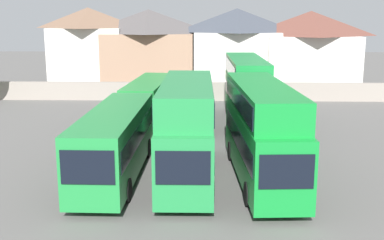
# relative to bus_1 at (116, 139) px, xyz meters

# --- Properties ---
(ground) EXTENTS (140.00, 140.00, 0.00)m
(ground) POSITION_rel_bus_1_xyz_m (3.88, 17.64, -2.00)
(ground) COLOR #605E5B
(depot_boundary_wall) EXTENTS (56.00, 0.50, 1.80)m
(depot_boundary_wall) POSITION_rel_bus_1_xyz_m (3.88, 23.14, -1.10)
(depot_boundary_wall) COLOR gray
(depot_boundary_wall) RESTS_ON ground
(bus_1) EXTENTS (2.71, 11.53, 3.51)m
(bus_1) POSITION_rel_bus_1_xyz_m (0.00, 0.00, 0.00)
(bus_1) COLOR #20883B
(bus_1) RESTS_ON ground
(bus_2) EXTENTS (2.69, 10.69, 5.00)m
(bus_2) POSITION_rel_bus_1_xyz_m (3.70, -0.18, 0.81)
(bus_2) COLOR #21853F
(bus_2) RESTS_ON ground
(bus_3) EXTENTS (3.15, 11.37, 4.89)m
(bus_3) POSITION_rel_bus_1_xyz_m (7.48, -0.28, 0.75)
(bus_3) COLOR #148930
(bus_3) RESTS_ON ground
(bus_4) EXTENTS (3.11, 10.82, 3.26)m
(bus_4) POSITION_rel_bus_1_xyz_m (0.20, 13.35, -0.13)
(bus_4) COLOR #238D39
(bus_4) RESTS_ON ground
(bus_5) EXTENTS (3.19, 10.25, 3.43)m
(bus_5) POSITION_rel_bus_1_xyz_m (3.28, 13.50, -0.04)
(bus_5) COLOR #108430
(bus_5) RESTS_ON ground
(bus_6) EXTENTS (2.77, 12.09, 5.05)m
(bus_6) POSITION_rel_bus_1_xyz_m (7.75, 13.04, 0.84)
(bus_6) COLOR #1A8939
(bus_6) RESTS_ON ground
(house_terrace_left) EXTENTS (8.66, 7.14, 9.12)m
(house_terrace_left) POSITION_rel_bus_1_xyz_m (-9.03, 32.84, 2.64)
(house_terrace_left) COLOR silver
(house_terrace_left) RESTS_ON ground
(house_terrace_centre) EXTENTS (10.85, 7.11, 8.90)m
(house_terrace_centre) POSITION_rel_bus_1_xyz_m (-1.99, 32.73, 2.54)
(house_terrace_centre) COLOR #9E7A60
(house_terrace_centre) RESTS_ON ground
(house_terrace_right) EXTENTS (10.11, 6.39, 9.00)m
(house_terrace_right) POSITION_rel_bus_1_xyz_m (8.13, 32.14, 2.59)
(house_terrace_right) COLOR silver
(house_terrace_right) RESTS_ON ground
(house_terrace_far_right) EXTENTS (10.67, 7.97, 8.71)m
(house_terrace_far_right) POSITION_rel_bus_1_xyz_m (16.48, 32.12, 2.45)
(house_terrace_far_right) COLOR silver
(house_terrace_far_right) RESTS_ON ground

